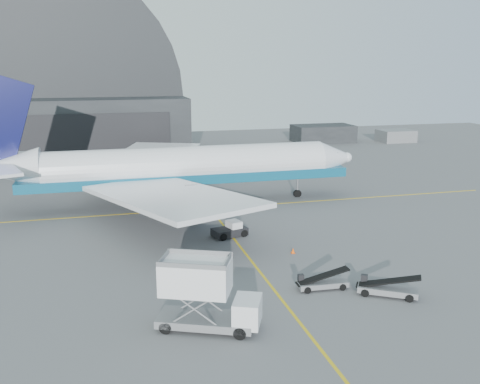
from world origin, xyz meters
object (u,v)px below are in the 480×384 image
object	(u,v)px
belt_loader_a	(322,283)
belt_loader_b	(387,289)
catering_truck	(205,295)
airliner	(173,168)
pushback_tug	(230,230)

from	to	relation	value
belt_loader_a	belt_loader_b	distance (m)	5.22
catering_truck	belt_loader_a	distance (m)	11.64
catering_truck	belt_loader_a	size ratio (longest dim) A/B	1.71
belt_loader_b	belt_loader_a	bearing A→B (deg)	-177.67
belt_loader_a	airliner	bearing A→B (deg)	107.93
catering_truck	pushback_tug	world-z (taller)	catering_truck
pushback_tug	belt_loader_b	size ratio (longest dim) A/B	0.84
airliner	pushback_tug	xyz separation A→B (m)	(4.11, -14.61, -4.36)
belt_loader_b	catering_truck	bearing A→B (deg)	-141.91
catering_truck	belt_loader_b	distance (m)	15.42
pushback_tug	belt_loader_a	bearing A→B (deg)	-90.48
belt_loader_a	catering_truck	bearing A→B (deg)	-155.53
pushback_tug	airliner	bearing A→B (deg)	90.52
airliner	pushback_tug	bearing A→B (deg)	-74.29
airliner	catering_truck	world-z (taller)	airliner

